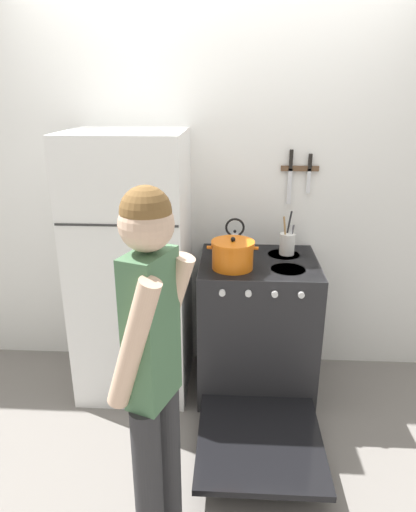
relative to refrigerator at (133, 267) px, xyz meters
The scene contains 9 objects.
ground_plane 1.02m from the refrigerator, 33.06° to the left, with size 14.00×14.00×0.00m, color slate.
wall_back 0.75m from the refrigerator, 35.46° to the left, with size 10.00×0.06×2.55m.
refrigerator is the anchor object (origin of this frame).
stove_range 0.88m from the refrigerator, ahead, with size 0.72×1.35×0.89m.
dutch_oven_pot 0.66m from the refrigerator, 11.58° to the right, with size 0.30×0.25×0.19m.
tea_kettle 0.67m from the refrigerator, 11.24° to the left, with size 0.20×0.16×0.24m.
utensil_jar 0.99m from the refrigerator, ahead, with size 0.10×0.10×0.28m.
person 1.26m from the refrigerator, 74.27° to the right, with size 0.33×0.38×1.59m.
wall_knife_strip 1.23m from the refrigerator, 16.24° to the left, with size 0.24×0.03×0.35m.
Camera 1 is at (0.13, -2.95, 1.88)m, focal length 32.00 mm.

